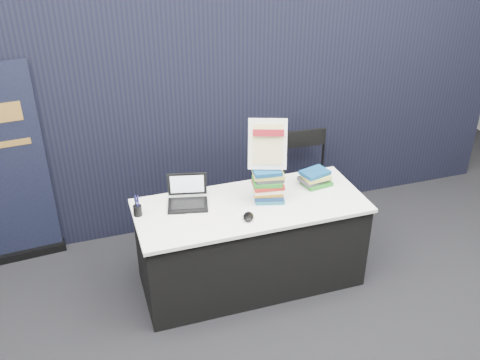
% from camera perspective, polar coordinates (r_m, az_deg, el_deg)
% --- Properties ---
extents(floor, '(8.00, 8.00, 0.00)m').
position_cam_1_polar(floor, '(4.21, 3.63, -15.10)').
color(floor, black).
rests_on(floor, ground).
extents(drape_partition, '(6.00, 0.08, 2.40)m').
position_cam_1_polar(drape_partition, '(4.86, -2.87, 8.14)').
color(drape_partition, black).
rests_on(drape_partition, floor).
extents(display_table, '(1.80, 0.75, 0.75)m').
position_cam_1_polar(display_table, '(4.37, 1.14, -6.78)').
color(display_table, black).
rests_on(display_table, floor).
extents(laptop, '(0.35, 0.31, 0.23)m').
position_cam_1_polar(laptop, '(4.15, -5.74, -1.88)').
color(laptop, black).
rests_on(laptop, display_table).
extents(mouse, '(0.12, 0.15, 0.04)m').
position_cam_1_polar(mouse, '(3.97, 0.90, -3.92)').
color(mouse, black).
rests_on(mouse, display_table).
extents(brochure_left, '(0.28, 0.22, 0.00)m').
position_cam_1_polar(brochure_left, '(3.97, -5.77, -4.40)').
color(brochure_left, white).
rests_on(brochure_left, display_table).
extents(brochure_mid, '(0.38, 0.35, 0.00)m').
position_cam_1_polar(brochure_mid, '(3.94, -8.17, -4.93)').
color(brochure_mid, white).
rests_on(brochure_mid, display_table).
extents(brochure_right, '(0.31, 0.24, 0.00)m').
position_cam_1_polar(brochure_right, '(4.00, -3.33, -4.07)').
color(brochure_right, white).
rests_on(brochure_right, display_table).
extents(pen_cup, '(0.08, 0.08, 0.08)m').
position_cam_1_polar(pen_cup, '(4.07, -10.87, -3.22)').
color(pen_cup, black).
rests_on(pen_cup, display_table).
extents(book_stack_tall, '(0.25, 0.21, 0.27)m').
position_cam_1_polar(book_stack_tall, '(4.16, 3.00, -0.48)').
color(book_stack_tall, '#1C606D').
rests_on(book_stack_tall, display_table).
extents(book_stack_short, '(0.24, 0.20, 0.12)m').
position_cam_1_polar(book_stack_short, '(4.45, 8.04, 0.25)').
color(book_stack_short, '#1E721F').
rests_on(book_stack_short, display_table).
extents(info_sign, '(0.31, 0.20, 0.40)m').
position_cam_1_polar(info_sign, '(4.03, 2.96, 3.77)').
color(info_sign, black).
rests_on(info_sign, book_stack_tall).
extents(pullup_banner, '(0.75, 0.16, 1.77)m').
position_cam_1_polar(pullup_banner, '(4.84, -23.81, -0.01)').
color(pullup_banner, black).
rests_on(pullup_banner, floor).
extents(stacking_chair, '(0.45, 0.45, 0.94)m').
position_cam_1_polar(stacking_chair, '(5.03, 7.47, 0.20)').
color(stacking_chair, black).
rests_on(stacking_chair, floor).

